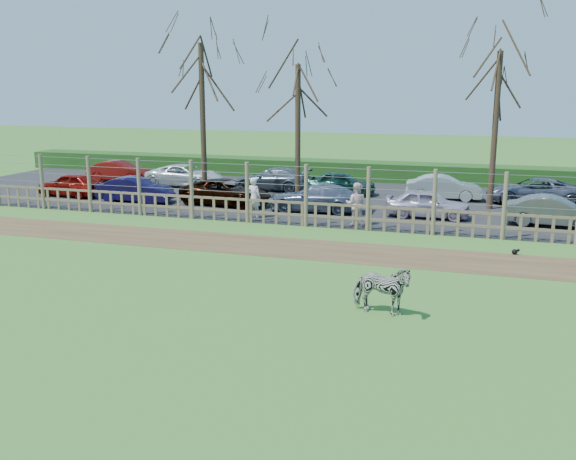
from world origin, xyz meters
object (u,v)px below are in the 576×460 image
(car_1, at_px, (135,190))
(car_5, at_px, (554,211))
(visitor_a, at_px, (254,198))
(car_12, at_px, (534,191))
(car_4, at_px, (428,204))
(car_11, at_px, (444,187))
(zebra, at_px, (381,290))
(car_10, at_px, (341,183))
(tree_right, at_px, (498,92))
(visitor_b, at_px, (356,204))
(car_3, at_px, (316,198))
(car_8, at_px, (185,175))
(car_7, at_px, (119,171))
(tree_mid, at_px, (298,100))
(car_9, at_px, (272,179))
(car_0, at_px, (72,184))
(tree_left, at_px, (202,84))
(car_2, at_px, (226,192))
(crow, at_px, (515,252))

(car_1, xyz_separation_m, car_5, (18.72, 0.25, 0.00))
(visitor_a, height_order, car_12, visitor_a)
(car_4, height_order, car_11, same)
(zebra, bearing_deg, car_10, 22.54)
(car_12, bearing_deg, visitor_a, -63.21)
(tree_right, xyz_separation_m, car_10, (-7.34, 1.78, -4.60))
(visitor_b, distance_m, car_3, 3.30)
(car_8, bearing_deg, car_7, 82.90)
(car_10, bearing_deg, car_12, -90.79)
(zebra, bearing_deg, car_12, -7.87)
(zebra, xyz_separation_m, car_7, (-18.37, 17.59, -0.00))
(tree_mid, bearing_deg, car_10, 54.00)
(car_9, height_order, car_12, same)
(car_0, bearing_deg, tree_left, 105.53)
(tree_right, height_order, car_2, tree_right)
(car_1, height_order, car_10, same)
(car_4, bearing_deg, car_1, 92.64)
(car_4, relative_size, car_11, 0.97)
(car_4, bearing_deg, car_12, -41.92)
(car_0, distance_m, car_9, 10.29)
(visitor_b, xyz_separation_m, car_0, (-15.15, 2.48, -0.26))
(tree_mid, bearing_deg, car_8, 161.59)
(tree_left, relative_size, car_4, 2.24)
(car_0, bearing_deg, car_2, 95.25)
(tree_right, xyz_separation_m, car_4, (-2.51, -2.88, -4.60))
(visitor_a, distance_m, car_0, 10.96)
(car_12, bearing_deg, car_8, -94.82)
(zebra, height_order, car_11, zebra)
(tree_left, relative_size, car_0, 2.24)
(car_5, distance_m, car_12, 5.16)
(car_8, bearing_deg, car_9, -89.60)
(car_1, relative_size, car_7, 1.00)
(visitor_a, relative_size, car_11, 0.47)
(tree_mid, distance_m, car_1, 8.90)
(car_3, xyz_separation_m, car_12, (9.34, 4.98, 0.00))
(car_3, xyz_separation_m, car_10, (0.05, 4.77, 0.00))
(visitor_a, height_order, car_4, visitor_a)
(crow, bearing_deg, car_8, 149.68)
(tree_right, height_order, car_4, tree_right)
(visitor_a, bearing_deg, tree_left, -27.87)
(car_12, bearing_deg, tree_right, -49.32)
(visitor_a, relative_size, crow, 6.72)
(zebra, relative_size, car_2, 0.35)
(zebra, xyz_separation_m, car_11, (0.22, 17.03, -0.00))
(crow, relative_size, car_5, 0.07)
(crow, relative_size, car_7, 0.07)
(car_9, bearing_deg, visitor_b, 38.66)
(tree_mid, xyz_separation_m, car_9, (-2.20, 2.55, -4.23))
(car_7, bearing_deg, tree_mid, -107.34)
(car_1, distance_m, car_8, 5.31)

